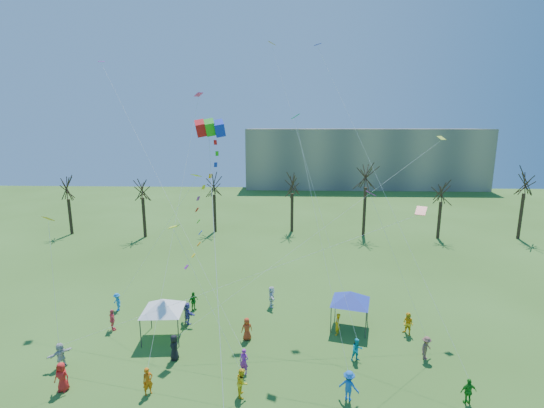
{
  "coord_description": "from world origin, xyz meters",
  "views": [
    {
      "loc": [
        2.07,
        -17.67,
        15.67
      ],
      "look_at": [
        1.2,
        5.0,
        11.0
      ],
      "focal_mm": 25.0,
      "sensor_mm": 36.0,
      "label": 1
    }
  ],
  "objects_px": {
    "canopy_tent_white": "(163,305)",
    "canopy_tent_blue": "(351,297)",
    "distant_building": "(363,158)",
    "big_box_kite": "(207,208)"
  },
  "relations": [
    {
      "from": "big_box_kite",
      "to": "canopy_tent_blue",
      "type": "height_order",
      "value": "big_box_kite"
    },
    {
      "from": "distant_building",
      "to": "canopy_tent_blue",
      "type": "distance_m",
      "value": 73.57
    },
    {
      "from": "canopy_tent_white",
      "to": "canopy_tent_blue",
      "type": "height_order",
      "value": "canopy_tent_white"
    },
    {
      "from": "canopy_tent_white",
      "to": "canopy_tent_blue",
      "type": "distance_m",
      "value": 14.39
    },
    {
      "from": "canopy_tent_white",
      "to": "canopy_tent_blue",
      "type": "bearing_deg",
      "value": 8.09
    },
    {
      "from": "big_box_kite",
      "to": "canopy_tent_white",
      "type": "bearing_deg",
      "value": 146.45
    },
    {
      "from": "distant_building",
      "to": "canopy_tent_blue",
      "type": "height_order",
      "value": "distant_building"
    },
    {
      "from": "distant_building",
      "to": "canopy_tent_blue",
      "type": "relative_size",
      "value": 15.37
    },
    {
      "from": "big_box_kite",
      "to": "canopy_tent_blue",
      "type": "distance_m",
      "value": 13.78
    },
    {
      "from": "distant_building",
      "to": "big_box_kite",
      "type": "height_order",
      "value": "big_box_kite"
    }
  ]
}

